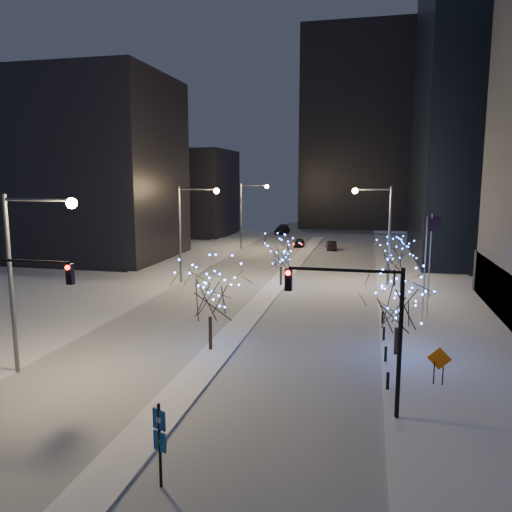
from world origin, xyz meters
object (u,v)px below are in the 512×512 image
(holiday_tree_median_near, at_px, (210,291))
(street_lamp_w_mid, at_px, (189,221))
(street_lamp_east, at_px, (380,222))
(holiday_tree_plaza_near, at_px, (398,302))
(traffic_signal_west, at_px, (11,300))
(holiday_tree_median_far, at_px, (281,252))
(car_near, at_px, (299,243))
(car_mid, at_px, (331,245))
(traffic_signal_east, at_px, (365,316))
(street_lamp_w_near, at_px, (26,260))
(car_far, at_px, (282,230))
(construction_sign, at_px, (439,362))
(wayfinding_sign, at_px, (160,437))
(holiday_tree_plaza_far, at_px, (395,254))
(street_lamp_w_far, at_px, (248,207))

(holiday_tree_median_near, bearing_deg, street_lamp_w_mid, 113.66)
(street_lamp_east, relative_size, holiday_tree_plaza_near, 1.75)
(traffic_signal_west, relative_size, holiday_tree_median_far, 1.33)
(car_near, distance_m, car_mid, 5.51)
(traffic_signal_east, bearing_deg, street_lamp_w_near, 176.79)
(holiday_tree_median_far, bearing_deg, traffic_signal_west, -107.99)
(traffic_signal_west, height_order, car_mid, traffic_signal_west)
(holiday_tree_median_far, bearing_deg, holiday_tree_plaza_near, -60.27)
(car_near, bearing_deg, car_far, 103.24)
(car_near, bearing_deg, traffic_signal_west, -101.52)
(holiday_tree_median_far, bearing_deg, street_lamp_east, 14.51)
(street_lamp_w_near, height_order, construction_sign, street_lamp_w_near)
(car_far, distance_m, construction_sign, 72.46)
(wayfinding_sign, bearing_deg, holiday_tree_median_far, 115.02)
(traffic_signal_east, xyz_separation_m, wayfinding_sign, (-6.81, -7.00, -2.83))
(street_lamp_w_mid, bearing_deg, wayfinding_sign, -71.47)
(holiday_tree_median_far, distance_m, wayfinding_sign, 33.60)
(street_lamp_w_near, bearing_deg, traffic_signal_west, -76.04)
(holiday_tree_plaza_near, height_order, wayfinding_sign, holiday_tree_plaza_near)
(wayfinding_sign, xyz_separation_m, construction_sign, (10.66, 11.19, -0.55))
(traffic_signal_west, bearing_deg, holiday_tree_plaza_near, 26.05)
(car_far, bearing_deg, car_near, -70.83)
(street_lamp_w_mid, relative_size, car_far, 1.76)
(street_lamp_w_mid, relative_size, holiday_tree_plaza_far, 1.77)
(traffic_signal_east, bearing_deg, street_lamp_w_far, 109.32)
(car_near, height_order, holiday_tree_median_near, holiday_tree_median_near)
(street_lamp_w_far, height_order, wayfinding_sign, street_lamp_w_far)
(street_lamp_w_near, bearing_deg, car_mid, 76.83)
(car_far, bearing_deg, traffic_signal_east, -76.24)
(street_lamp_w_mid, xyz_separation_m, holiday_tree_median_near, (8.44, -19.26, -2.59))
(car_far, height_order, wayfinding_sign, wayfinding_sign)
(holiday_tree_plaza_far, bearing_deg, wayfinding_sign, -104.94)
(street_lamp_w_near, height_order, traffic_signal_west, street_lamp_w_near)
(car_near, height_order, holiday_tree_median_far, holiday_tree_median_far)
(street_lamp_east, bearing_deg, holiday_tree_median_far, -165.49)
(construction_sign, bearing_deg, street_lamp_east, 102.03)
(car_mid, xyz_separation_m, holiday_tree_median_near, (-3.92, -47.09, 3.24))
(car_far, height_order, construction_sign, construction_sign)
(street_lamp_w_near, relative_size, street_lamp_w_mid, 1.00)
(wayfinding_sign, distance_m, construction_sign, 15.47)
(car_far, xyz_separation_m, wayfinding_sign, (9.68, -80.74, 1.10))
(car_far, xyz_separation_m, holiday_tree_plaza_far, (19.18, -45.13, 2.56))
(traffic_signal_east, height_order, holiday_tree_median_far, traffic_signal_east)
(traffic_signal_west, distance_m, construction_sign, 22.11)
(car_near, bearing_deg, holiday_tree_plaza_near, -79.93)
(street_lamp_east, height_order, traffic_signal_east, street_lamp_east)
(holiday_tree_median_near, relative_size, holiday_tree_plaza_far, 1.02)
(holiday_tree_median_far, relative_size, construction_sign, 2.57)
(traffic_signal_west, bearing_deg, street_lamp_east, 58.31)
(street_lamp_east, distance_m, holiday_tree_median_far, 10.32)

